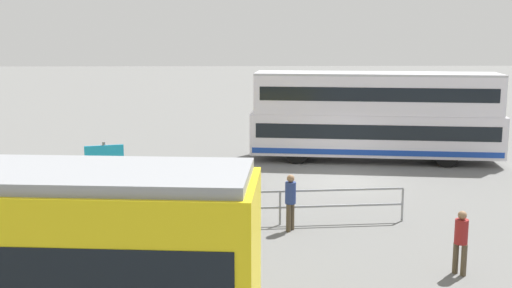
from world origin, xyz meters
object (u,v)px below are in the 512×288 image
object	(u,v)px
double_decker_bus	(375,116)
info_sign	(105,166)
pedestrian_near_railing	(290,199)
pedestrian_crossing	(461,238)

from	to	relation	value
double_decker_bus	info_sign	xyz separation A→B (m)	(10.19, 8.99, -0.28)
pedestrian_near_railing	info_sign	size ratio (longest dim) A/B	0.68
pedestrian_near_railing	double_decker_bus	bearing A→B (deg)	-114.49
pedestrian_crossing	double_decker_bus	bearing A→B (deg)	-93.12
double_decker_bus	pedestrian_near_railing	bearing A→B (deg)	65.51
double_decker_bus	info_sign	world-z (taller)	double_decker_bus
double_decker_bus	pedestrian_near_railing	size ratio (longest dim) A/B	6.63
double_decker_bus	pedestrian_crossing	xyz separation A→B (m)	(0.74, 13.53, -1.12)
pedestrian_crossing	info_sign	distance (m)	10.52
pedestrian_near_railing	pedestrian_crossing	world-z (taller)	pedestrian_near_railing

